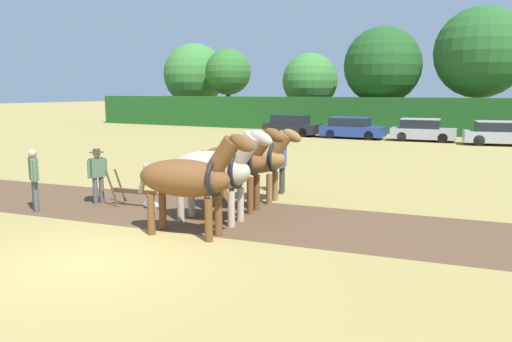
{
  "coord_description": "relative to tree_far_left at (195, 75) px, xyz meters",
  "views": [
    {
      "loc": [
        7.22,
        -6.69,
        3.28
      ],
      "look_at": [
        0.73,
        5.32,
        1.1
      ],
      "focal_mm": 35.0,
      "sensor_mm": 36.0,
      "label": 1
    }
  ],
  "objects": [
    {
      "name": "plow",
      "position": [
        21.99,
        -33.9,
        -4.73
      ],
      "size": [
        1.68,
        0.53,
        1.13
      ],
      "rotation": [
        0.0,
        0.0,
        0.12
      ],
      "color": "#4C331E",
      "rests_on": "ground"
    },
    {
      "name": "draft_horse_lead_left",
      "position": [
        24.97,
        -35.54,
        -3.71
      ],
      "size": [
        3.0,
        1.17,
        2.46
      ],
      "rotation": [
        0.0,
        0.0,
        0.12
      ],
      "color": "brown",
      "rests_on": "ground"
    },
    {
      "name": "parked_car_far_left",
      "position": [
        16.08,
        -10.26,
        -4.31
      ],
      "size": [
        4.52,
        2.19,
        1.53
      ],
      "rotation": [
        0.0,
        0.0,
        -0.11
      ],
      "color": "black",
      "rests_on": "ground"
    },
    {
      "name": "draft_horse_trail_right",
      "position": [
        24.46,
        -31.59,
        -3.75
      ],
      "size": [
        2.86,
        1.22,
        2.29
      ],
      "rotation": [
        0.0,
        0.0,
        0.12
      ],
      "color": "brown",
      "rests_on": "ground"
    },
    {
      "name": "parked_car_left",
      "position": [
        20.82,
        -10.49,
        -4.33
      ],
      "size": [
        4.44,
        1.82,
        1.5
      ],
      "rotation": [
        0.0,
        0.0,
        0.01
      ],
      "color": "navy",
      "rests_on": "ground"
    },
    {
      "name": "tree_center",
      "position": [
        20.67,
        -2.15,
        0.35
      ],
      "size": [
        6.43,
        6.43,
        8.63
      ],
      "color": "brown",
      "rests_on": "ground"
    },
    {
      "name": "parked_car_center",
      "position": [
        30.26,
        -10.55,
        -4.33
      ],
      "size": [
        4.58,
        2.56,
        1.49
      ],
      "rotation": [
        0.0,
        0.0,
        0.19
      ],
      "color": "#9E9EA8",
      "rests_on": "ground"
    },
    {
      "name": "farmer_beside_team",
      "position": [
        24.75,
        -30.15,
        -4.0
      ],
      "size": [
        0.45,
        0.67,
        1.78
      ],
      "rotation": [
        0.0,
        0.0,
        0.26
      ],
      "color": "#38332D",
      "rests_on": "ground"
    },
    {
      "name": "tree_far_left",
      "position": [
        0.0,
        0.0,
        0.0
      ],
      "size": [
        6.6,
        6.6,
        8.36
      ],
      "color": "#423323",
      "rests_on": "ground"
    },
    {
      "name": "farmer_at_plow",
      "position": [
        20.61,
        -34.08,
        -4.11
      ],
      "size": [
        0.41,
        0.63,
        1.63
      ],
      "rotation": [
        0.0,
        0.0,
        -0.22
      ],
      "color": "#4C4C4C",
      "rests_on": "ground"
    },
    {
      "name": "tree_left",
      "position": [
        5.44,
        -2.03,
        0.1
      ],
      "size": [
        4.5,
        4.5,
        7.43
      ],
      "color": "#4C3823",
      "rests_on": "ground"
    },
    {
      "name": "tree_center_right",
      "position": [
        28.1,
        -1.79,
        1.18
      ],
      "size": [
        6.98,
        6.98,
        9.74
      ],
      "color": "#4C3823",
      "rests_on": "ground"
    },
    {
      "name": "draft_horse_lead_right",
      "position": [
        24.8,
        -34.23,
        -3.71
      ],
      "size": [
        2.9,
        1.3,
        2.46
      ],
      "rotation": [
        0.0,
        0.0,
        0.12
      ],
      "color": "#B2A38E",
      "rests_on": "ground"
    },
    {
      "name": "hedgerow",
      "position": [
        24.37,
        -5.1,
        -3.64
      ],
      "size": [
        63.58,
        1.35,
        2.82
      ],
      "primitive_type": "cube",
      "color": "#1E511E",
      "rests_on": "ground"
    },
    {
      "name": "tree_center_left",
      "position": [
        13.61,
        -0.79,
        -0.81
      ],
      "size": [
        5.13,
        5.13,
        6.82
      ],
      "color": "#4C3823",
      "rests_on": "ground"
    },
    {
      "name": "plowed_furrow_strip",
      "position": [
        20.28,
        -34.11,
        -5.05
      ],
      "size": [
        29.25,
        7.33,
        0.01
      ],
      "primitive_type": "cube",
      "rotation": [
        0.0,
        0.0,
        0.12
      ],
      "color": "brown",
      "rests_on": "ground"
    },
    {
      "name": "ground_plane",
      "position": [
        24.37,
        -37.9,
        -5.05
      ],
      "size": [
        240.0,
        240.0,
        0.0
      ],
      "primitive_type": "plane",
      "color": "#998447"
    },
    {
      "name": "farmer_onlooker_left",
      "position": [
        19.8,
        -35.62,
        -4.04
      ],
      "size": [
        0.6,
        0.44,
        1.74
      ],
      "rotation": [
        0.0,
        0.0,
        1.03
      ],
      "color": "#4C4C4C",
      "rests_on": "ground"
    },
    {
      "name": "draft_horse_trail_left",
      "position": [
        24.63,
        -32.91,
        -3.68
      ],
      "size": [
        2.68,
        1.13,
        2.41
      ],
      "rotation": [
        0.0,
        0.0,
        0.12
      ],
      "color": "brown",
      "rests_on": "ground"
    },
    {
      "name": "parked_car_center_left",
      "position": [
        25.55,
        -10.12,
        -4.33
      ],
      "size": [
        4.25,
        2.13,
        1.5
      ],
      "rotation": [
        0.0,
        0.0,
        0.09
      ],
      "color": "#9E9EA8",
      "rests_on": "ground"
    }
  ]
}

